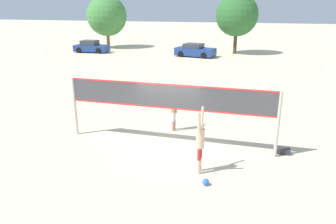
{
  "coord_description": "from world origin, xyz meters",
  "views": [
    {
      "loc": [
        3.36,
        -11.74,
        5.36
      ],
      "look_at": [
        0.0,
        0.0,
        1.38
      ],
      "focal_mm": 35.0,
      "sensor_mm": 36.0,
      "label": 1
    }
  ],
  "objects_px": {
    "volleyball_net": "(168,102)",
    "parked_car_near": "(195,51)",
    "tree_right_cluster": "(237,15)",
    "player_spiker": "(200,140)",
    "parked_car_mid": "(91,47)",
    "tree_left_cluster": "(107,16)",
    "player_blocker": "(174,107)",
    "gear_bag": "(283,151)",
    "volleyball": "(206,182)"
  },
  "relations": [
    {
      "from": "tree_right_cluster",
      "to": "player_spiker",
      "type": "bearing_deg",
      "value": -87.27
    },
    {
      "from": "player_blocker",
      "to": "volleyball",
      "type": "bearing_deg",
      "value": 26.94
    },
    {
      "from": "volleyball_net",
      "to": "player_spiker",
      "type": "height_order",
      "value": "volleyball_net"
    },
    {
      "from": "parked_car_near",
      "to": "volleyball_net",
      "type": "bearing_deg",
      "value": -71.13
    },
    {
      "from": "tree_right_cluster",
      "to": "gear_bag",
      "type": "bearing_deg",
      "value": -81.18
    },
    {
      "from": "volleyball_net",
      "to": "parked_car_mid",
      "type": "distance_m",
      "value": 28.83
    },
    {
      "from": "player_blocker",
      "to": "tree_left_cluster",
      "type": "relative_size",
      "value": 0.31
    },
    {
      "from": "volleyball_net",
      "to": "tree_left_cluster",
      "type": "height_order",
      "value": "tree_left_cluster"
    },
    {
      "from": "volleyball_net",
      "to": "volleyball",
      "type": "distance_m",
      "value": 3.79
    },
    {
      "from": "parked_car_near",
      "to": "parked_car_mid",
      "type": "xyz_separation_m",
      "value": [
        -12.59,
        -0.05,
        -0.01
      ]
    },
    {
      "from": "gear_bag",
      "to": "tree_right_cluster",
      "type": "xyz_separation_m",
      "value": [
        -4.18,
        26.97,
        4.22
      ]
    },
    {
      "from": "tree_left_cluster",
      "to": "player_blocker",
      "type": "bearing_deg",
      "value": -58.94
    },
    {
      "from": "parked_car_near",
      "to": "parked_car_mid",
      "type": "distance_m",
      "value": 12.59
    },
    {
      "from": "player_spiker",
      "to": "tree_left_cluster",
      "type": "bearing_deg",
      "value": 30.65
    },
    {
      "from": "player_spiker",
      "to": "parked_car_mid",
      "type": "bearing_deg",
      "value": 34.99
    },
    {
      "from": "player_blocker",
      "to": "gear_bag",
      "type": "distance_m",
      "value": 4.88
    },
    {
      "from": "volleyball_net",
      "to": "tree_left_cluster",
      "type": "xyz_separation_m",
      "value": [
        -16.4,
        28.52,
        2.26
      ]
    },
    {
      "from": "player_spiker",
      "to": "parked_car_near",
      "type": "distance_m",
      "value": 26.3
    },
    {
      "from": "volleyball",
      "to": "tree_left_cluster",
      "type": "distance_m",
      "value": 36.48
    },
    {
      "from": "player_blocker",
      "to": "tree_right_cluster",
      "type": "height_order",
      "value": "tree_right_cluster"
    },
    {
      "from": "player_blocker",
      "to": "parked_car_mid",
      "type": "bearing_deg",
      "value": -143.9
    },
    {
      "from": "volleyball_net",
      "to": "player_spiker",
      "type": "bearing_deg",
      "value": -49.82
    },
    {
      "from": "player_blocker",
      "to": "tree_left_cluster",
      "type": "bearing_deg",
      "value": -148.94
    },
    {
      "from": "gear_bag",
      "to": "parked_car_near",
      "type": "xyz_separation_m",
      "value": [
        -8.18,
        23.41,
        0.54
      ]
    },
    {
      "from": "volleyball_net",
      "to": "player_blocker",
      "type": "xyz_separation_m",
      "value": [
        -0.18,
        1.58,
        -0.72
      ]
    },
    {
      "from": "player_spiker",
      "to": "parked_car_mid",
      "type": "xyz_separation_m",
      "value": [
        -17.98,
        25.69,
        -0.55
      ]
    },
    {
      "from": "volleyball_net",
      "to": "parked_car_near",
      "type": "bearing_deg",
      "value": 98.93
    },
    {
      "from": "volleyball_net",
      "to": "parked_car_near",
      "type": "distance_m",
      "value": 24.1
    },
    {
      "from": "parked_car_mid",
      "to": "tree_left_cluster",
      "type": "relative_size",
      "value": 0.62
    },
    {
      "from": "volleyball",
      "to": "tree_left_cluster",
      "type": "xyz_separation_m",
      "value": [
        -18.41,
        31.25,
        3.96
      ]
    },
    {
      "from": "player_spiker",
      "to": "tree_left_cluster",
      "type": "distance_m",
      "value": 35.54
    },
    {
      "from": "volleyball",
      "to": "player_blocker",
      "type": "bearing_deg",
      "value": 116.94
    },
    {
      "from": "gear_bag",
      "to": "parked_car_near",
      "type": "distance_m",
      "value": 24.81
    },
    {
      "from": "player_blocker",
      "to": "parked_car_mid",
      "type": "relative_size",
      "value": 0.5
    },
    {
      "from": "player_spiker",
      "to": "volleyball",
      "type": "distance_m",
      "value": 1.37
    },
    {
      "from": "player_blocker",
      "to": "parked_car_near",
      "type": "bearing_deg",
      "value": -170.91
    },
    {
      "from": "volleyball_net",
      "to": "tree_left_cluster",
      "type": "relative_size",
      "value": 1.26
    },
    {
      "from": "player_spiker",
      "to": "player_blocker",
      "type": "bearing_deg",
      "value": 27.41
    },
    {
      "from": "player_spiker",
      "to": "tree_right_cluster",
      "type": "distance_m",
      "value": 29.5
    },
    {
      "from": "volleyball",
      "to": "gear_bag",
      "type": "distance_m",
      "value": 3.94
    },
    {
      "from": "volleyball_net",
      "to": "parked_car_mid",
      "type": "bearing_deg",
      "value": 124.53
    },
    {
      "from": "player_spiker",
      "to": "gear_bag",
      "type": "distance_m",
      "value": 3.79
    },
    {
      "from": "tree_left_cluster",
      "to": "volleyball_net",
      "type": "bearing_deg",
      "value": -60.09
    },
    {
      "from": "volleyball",
      "to": "parked_car_near",
      "type": "xyz_separation_m",
      "value": [
        -5.74,
        26.51,
        0.54
      ]
    },
    {
      "from": "player_blocker",
      "to": "tree_right_cluster",
      "type": "bearing_deg",
      "value": 179.02
    },
    {
      "from": "player_blocker",
      "to": "tree_right_cluster",
      "type": "distance_m",
      "value": 25.96
    },
    {
      "from": "parked_car_near",
      "to": "parked_car_mid",
      "type": "height_order",
      "value": "parked_car_mid"
    },
    {
      "from": "gear_bag",
      "to": "parked_car_mid",
      "type": "distance_m",
      "value": 31.27
    },
    {
      "from": "player_spiker",
      "to": "volleyball",
      "type": "bearing_deg",
      "value": -155.29
    },
    {
      "from": "parked_car_near",
      "to": "tree_left_cluster",
      "type": "bearing_deg",
      "value": 169.43
    }
  ]
}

